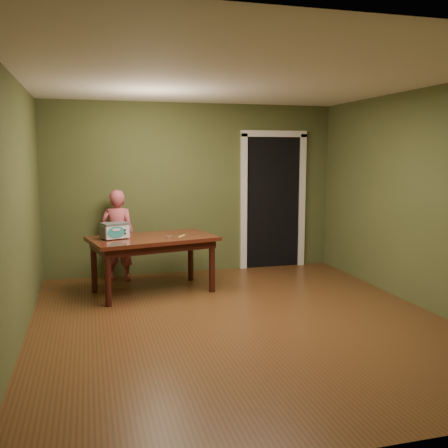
% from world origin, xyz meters
% --- Properties ---
extents(floor, '(5.00, 5.00, 0.00)m').
position_xyz_m(floor, '(0.00, 0.00, 0.00)').
color(floor, brown).
rests_on(floor, ground).
extents(room_shell, '(4.52, 5.02, 2.61)m').
position_xyz_m(room_shell, '(0.00, 0.00, 1.71)').
color(room_shell, '#4D542D').
rests_on(room_shell, ground).
extents(doorway, '(1.10, 0.66, 2.25)m').
position_xyz_m(doorway, '(1.30, 2.78, 1.06)').
color(doorway, black).
rests_on(doorway, ground).
extents(dining_table, '(1.76, 1.23, 0.75)m').
position_xyz_m(dining_table, '(-0.78, 1.45, 0.65)').
color(dining_table, '#3C160D').
rests_on(dining_table, floor).
extents(toy_oven, '(0.38, 0.32, 0.21)m').
position_xyz_m(toy_oven, '(-1.26, 1.43, 0.86)').
color(toy_oven, '#4C4F54').
rests_on(toy_oven, dining_table).
extents(baking_pan, '(0.10, 0.10, 0.02)m').
position_xyz_m(baking_pan, '(-0.58, 1.33, 0.76)').
color(baking_pan, silver).
rests_on(baking_pan, dining_table).
extents(spatula, '(0.12, 0.16, 0.01)m').
position_xyz_m(spatula, '(-0.40, 1.40, 0.75)').
color(spatula, '#D7BF5D').
rests_on(spatula, dining_table).
extents(child, '(0.56, 0.45, 1.33)m').
position_xyz_m(child, '(-1.18, 2.20, 0.67)').
color(child, '#C24F5E').
rests_on(child, floor).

